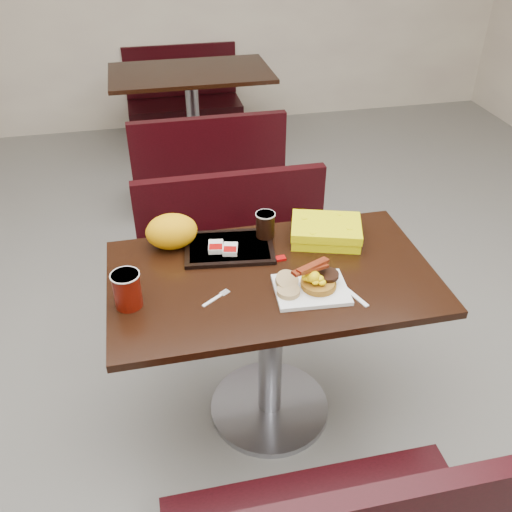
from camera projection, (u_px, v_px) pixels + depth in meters
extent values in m
cube|color=slate|center=(269.00, 409.00, 2.49)|extent=(6.00, 7.00, 0.01)
cube|color=white|center=(311.00, 290.00, 1.98)|extent=(0.27, 0.22, 0.02)
cylinder|color=#9E671A|center=(319.00, 283.00, 1.97)|extent=(0.13, 0.13, 0.03)
cylinder|color=black|center=(327.00, 275.00, 1.98)|extent=(0.09, 0.09, 0.01)
ellipsoid|color=yellow|center=(313.00, 278.00, 1.94)|extent=(0.10, 0.09, 0.04)
cylinder|color=tan|center=(288.00, 291.00, 1.94)|extent=(0.10, 0.10, 0.02)
cylinder|color=tan|center=(287.00, 280.00, 1.98)|extent=(0.10, 0.10, 0.05)
cylinder|color=maroon|center=(127.00, 290.00, 1.88)|extent=(0.11, 0.11, 0.13)
cube|color=white|center=(349.00, 292.00, 1.98)|extent=(0.08, 0.19, 0.00)
cube|color=#9F5406|center=(244.00, 260.00, 2.13)|extent=(0.04, 0.04, 0.01)
cube|color=#8C0504|center=(281.00, 258.00, 2.14)|extent=(0.04, 0.03, 0.01)
cube|color=black|center=(229.00, 248.00, 2.20)|extent=(0.37, 0.29, 0.02)
cube|color=silver|center=(216.00, 247.00, 2.17)|extent=(0.07, 0.08, 0.02)
cube|color=silver|center=(230.00, 249.00, 2.16)|extent=(0.07, 0.09, 0.02)
cylinder|color=black|center=(265.00, 225.00, 2.22)|extent=(0.09, 0.09, 0.10)
cube|color=#E7E203|center=(326.00, 231.00, 2.24)|extent=(0.33, 0.28, 0.07)
ellipsoid|color=#F0AA08|center=(172.00, 231.00, 2.18)|extent=(0.20, 0.15, 0.14)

